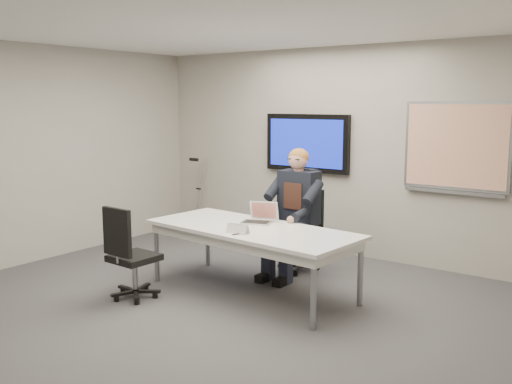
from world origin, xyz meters
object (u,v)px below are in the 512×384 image
Objects in this scene: conference_table at (252,235)px; office_chair_far at (301,246)px; laptop at (260,217)px; office_chair_near at (131,270)px; seated_person at (290,226)px.

office_chair_far is at bearing 94.57° from conference_table.
laptop is (-0.08, 0.26, 0.14)m from conference_table.
office_chair_far reaches higher than conference_table.
conference_table is 1.08m from office_chair_far.
seated_person is (0.90, 1.67, 0.30)m from office_chair_near.
office_chair_near is 2.52× the size of laptop.
office_chair_far is 1.00× the size of office_chair_near.
conference_table is at bearing -92.04° from laptop.
laptop is (0.82, 1.17, 0.48)m from office_chair_near.
laptop is at bearing -122.89° from office_chair_near.
conference_table is at bearing -132.33° from office_chair_near.
seated_person reaches higher than laptop.
seated_person reaches higher than office_chair_near.
seated_person is at bearing 62.30° from laptop.
laptop is at bearing -99.10° from seated_person.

